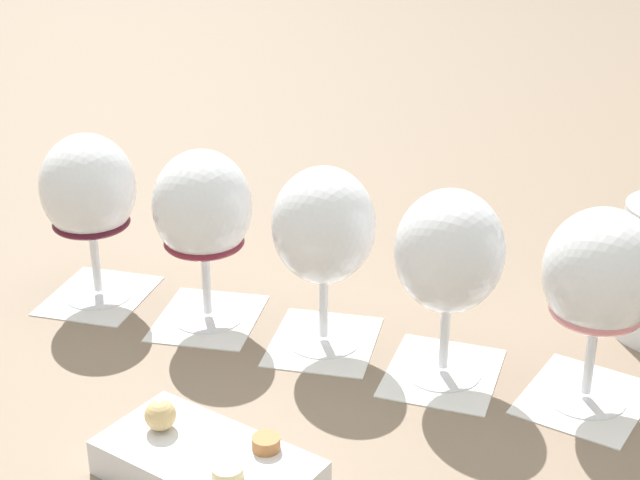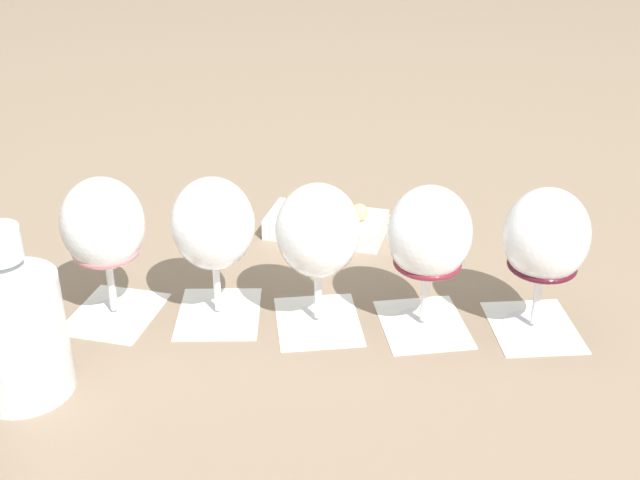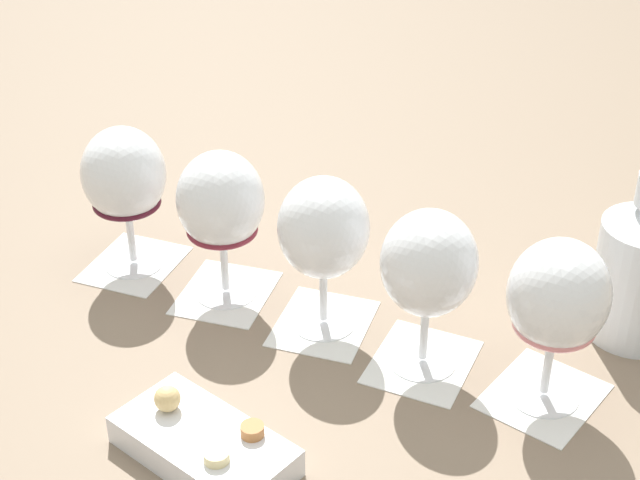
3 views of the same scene
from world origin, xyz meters
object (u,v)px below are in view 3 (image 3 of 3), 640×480
wine_glass_1 (429,270)px  wine_glass_4 (124,179)px  wine_glass_2 (323,234)px  wine_glass_0 (558,301)px  snack_dish (204,444)px  wine_glass_3 (221,205)px

wine_glass_1 → wine_glass_4: size_ratio=1.00×
wine_glass_2 → wine_glass_4: same height
wine_glass_0 → snack_dish: bearing=61.0°
wine_glass_0 → wine_glass_4: size_ratio=1.00×
wine_glass_1 → snack_dish: bearing=79.6°
wine_glass_0 → wine_glass_2: same height
wine_glass_0 → wine_glass_3: (0.35, 0.11, 0.00)m
wine_glass_0 → wine_glass_1: same height
wine_glass_1 → wine_glass_2: bearing=13.2°
wine_glass_0 → wine_glass_2: (0.23, 0.07, -0.00)m
wine_glass_1 → snack_dish: 0.26m
wine_glass_2 → wine_glass_3: same height
wine_glass_2 → wine_glass_3: size_ratio=1.00×
wine_glass_3 → snack_dish: wine_glass_3 is taller
wine_glass_0 → wine_glass_1: bearing=21.5°
wine_glass_3 → wine_glass_2: bearing=-161.3°
wine_glass_3 → wine_glass_4: bearing=18.6°
wine_glass_4 → wine_glass_1: bearing=-163.1°
snack_dish → wine_glass_0: bearing=-119.0°
wine_glass_2 → wine_glass_4: (0.24, 0.08, 0.00)m
wine_glass_4 → snack_dish: (-0.31, 0.13, -0.10)m
wine_glass_2 → wine_glass_3: 0.12m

